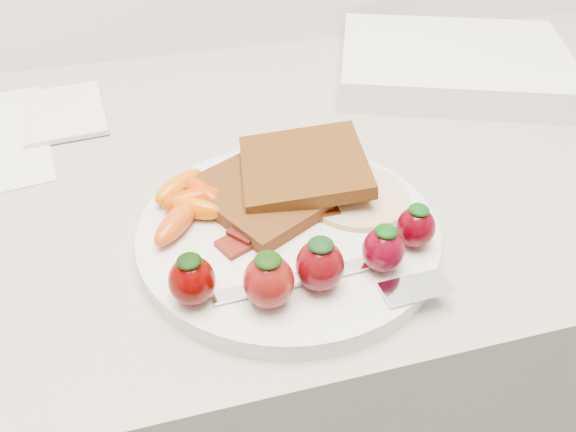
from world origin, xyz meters
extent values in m
cube|color=gray|center=(0.00, 1.70, 0.45)|extent=(2.00, 0.60, 0.90)
cylinder|color=silver|center=(0.03, 1.56, 0.91)|extent=(0.27, 0.27, 0.02)
cube|color=black|center=(0.02, 1.60, 0.93)|extent=(0.16, 0.16, 0.01)
cube|color=#46290A|center=(0.06, 1.61, 0.94)|extent=(0.13, 0.13, 0.03)
cylinder|color=beige|center=(0.10, 1.57, 0.92)|extent=(0.13, 0.13, 0.01)
ellipsoid|color=orange|center=(0.10, 1.58, 0.93)|extent=(0.05, 0.05, 0.02)
cube|color=#4C0A0D|center=(0.01, 1.55, 0.92)|extent=(0.10, 0.07, 0.00)
cube|color=black|center=(0.03, 1.56, 0.92)|extent=(0.10, 0.03, 0.00)
cube|color=#340402|center=(0.02, 1.57, 0.92)|extent=(0.09, 0.08, 0.00)
ellipsoid|color=#C23B00|center=(-0.05, 1.60, 0.93)|extent=(0.06, 0.03, 0.02)
ellipsoid|color=#CD5D00|center=(-0.05, 1.59, 0.93)|extent=(0.05, 0.04, 0.02)
ellipsoid|color=#C2440E|center=(-0.07, 1.57, 0.93)|extent=(0.06, 0.06, 0.02)
ellipsoid|color=#C33305|center=(-0.04, 1.61, 0.93)|extent=(0.04, 0.06, 0.02)
ellipsoid|color=#CA6004|center=(-0.06, 1.63, 0.93)|extent=(0.06, 0.06, 0.02)
ellipsoid|color=#4C0100|center=(-0.06, 1.49, 0.94)|extent=(0.04, 0.04, 0.04)
ellipsoid|color=black|center=(-0.06, 1.49, 0.96)|extent=(0.02, 0.02, 0.01)
ellipsoid|color=maroon|center=(-0.01, 1.47, 0.94)|extent=(0.04, 0.04, 0.04)
ellipsoid|color=black|center=(-0.01, 1.47, 0.96)|extent=(0.02, 0.02, 0.01)
ellipsoid|color=#530409|center=(0.03, 1.48, 0.94)|extent=(0.04, 0.04, 0.04)
ellipsoid|color=black|center=(0.03, 1.48, 0.96)|extent=(0.02, 0.02, 0.01)
ellipsoid|color=#530110|center=(0.09, 1.48, 0.94)|extent=(0.03, 0.03, 0.04)
ellipsoid|color=#053B07|center=(0.09, 1.48, 0.96)|extent=(0.02, 0.02, 0.01)
ellipsoid|color=#480008|center=(0.13, 1.50, 0.94)|extent=(0.03, 0.03, 0.04)
ellipsoid|color=#073B08|center=(0.13, 1.50, 0.96)|extent=(0.02, 0.02, 0.01)
cube|color=white|center=(0.02, 1.48, 0.92)|extent=(0.13, 0.02, 0.00)
cube|color=silver|center=(0.10, 1.45, 0.92)|extent=(0.06, 0.03, 0.00)
cube|color=silver|center=(-0.18, 1.85, 0.91)|extent=(0.11, 0.14, 0.01)
cube|color=white|center=(0.34, 1.83, 0.92)|extent=(0.37, 0.33, 0.04)
camera|label=1|loc=(-0.07, 1.18, 1.24)|focal=35.00mm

